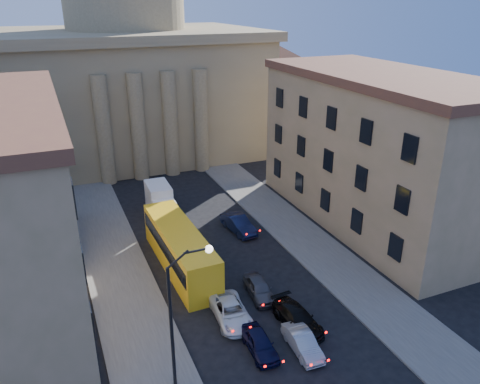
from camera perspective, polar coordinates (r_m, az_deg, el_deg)
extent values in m
cube|color=#53514C|center=(37.20, -13.67, -12.22)|extent=(5.00, 60.00, 0.15)
cube|color=#53514C|center=(42.41, 9.65, -7.21)|extent=(5.00, 60.00, 0.15)
cube|color=#7E6D4D|center=(70.88, -13.01, 11.49)|extent=(34.00, 26.00, 16.00)
cube|color=#7E6D4D|center=(69.84, -13.64, 18.26)|extent=(35.50, 27.50, 1.20)
cylinder|color=#7E6D4D|center=(69.70, -13.93, 21.20)|extent=(16.00, 16.00, 8.00)
cube|color=#7E6D4D|center=(76.00, 3.43, 10.81)|extent=(13.00, 13.00, 11.00)
cone|color=brown|center=(74.84, 3.57, 16.44)|extent=(26.02, 26.02, 4.00)
cylinder|color=#7E6D4D|center=(57.59, -16.26, 7.16)|extent=(1.80, 1.80, 13.00)
cylinder|color=#7E6D4D|center=(58.16, -12.34, 7.69)|extent=(1.80, 1.80, 13.00)
cylinder|color=#7E6D4D|center=(58.99, -8.50, 8.17)|extent=(1.80, 1.80, 13.00)
cylinder|color=#7E6D4D|center=(60.07, -4.78, 8.60)|extent=(1.80, 1.80, 13.00)
cube|color=tan|center=(47.36, 16.37, 4.55)|extent=(11.00, 26.00, 14.00)
cube|color=brown|center=(45.75, 17.39, 13.27)|extent=(11.60, 26.60, 0.80)
cylinder|color=black|center=(27.06, -8.33, -16.36)|extent=(0.20, 0.20, 8.00)
cylinder|color=black|center=(24.69, -7.66, -8.20)|extent=(1.30, 0.12, 0.96)
cylinder|color=black|center=(24.77, -5.45, -7.18)|extent=(1.30, 0.12, 0.12)
sphere|color=white|center=(25.00, -3.80, -6.96)|extent=(0.44, 0.44, 0.44)
imported|color=black|center=(31.20, 2.43, -17.94)|extent=(1.72, 3.86, 1.29)
imported|color=#989A9F|center=(31.50, 7.63, -17.72)|extent=(1.53, 3.89, 1.26)
imported|color=white|center=(33.66, -1.11, -14.39)|extent=(2.57, 4.94, 1.33)
imported|color=black|center=(33.31, 7.02, -15.03)|extent=(2.23, 4.77, 1.35)
imported|color=#444448|center=(35.99, 2.37, -11.64)|extent=(1.93, 4.13, 1.37)
imported|color=#0E1433|center=(45.12, -0.19, -3.93)|extent=(2.22, 4.89, 1.55)
cube|color=yellow|center=(39.21, -7.31, -6.89)|extent=(3.14, 12.44, 3.49)
cube|color=black|center=(38.94, -7.36, -6.17)|extent=(3.19, 11.77, 1.24)
cylinder|color=black|center=(35.90, -6.72, -12.13)|extent=(0.37, 1.13, 1.12)
cylinder|color=black|center=(36.49, -3.31, -11.36)|extent=(0.37, 1.13, 1.12)
cylinder|color=black|center=(43.35, -10.49, -5.84)|extent=(0.37, 1.13, 1.12)
cylinder|color=black|center=(43.85, -7.64, -5.30)|extent=(0.37, 1.13, 1.12)
cube|color=white|center=(47.58, -9.19, -2.32)|extent=(2.21, 2.30, 2.24)
cube|color=black|center=(46.51, -8.92, -2.53)|extent=(2.06, 0.17, 1.03)
cube|color=white|center=(49.64, -9.87, -0.64)|extent=(2.36, 3.99, 2.90)
cylinder|color=black|center=(47.39, -10.14, -3.44)|extent=(0.29, 0.85, 0.84)
cylinder|color=black|center=(47.72, -7.95, -3.10)|extent=(0.29, 0.85, 0.84)
cylinder|color=black|center=(50.74, -11.01, -1.70)|extent=(0.29, 0.85, 0.84)
cylinder|color=black|center=(51.05, -8.96, -1.40)|extent=(0.29, 0.85, 0.84)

